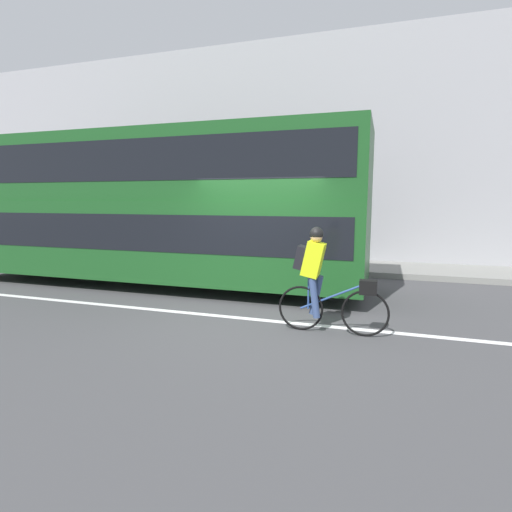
% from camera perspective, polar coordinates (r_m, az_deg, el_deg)
% --- Properties ---
extents(ground_plane, '(80.00, 80.00, 0.00)m').
position_cam_1_polar(ground_plane, '(7.30, -1.60, -8.54)').
color(ground_plane, '#424244').
extents(road_center_line, '(50.00, 0.14, 0.01)m').
position_cam_1_polar(road_center_line, '(7.16, -2.02, -8.85)').
color(road_center_line, silver).
rests_on(road_center_line, ground_plane).
extents(sidewalk_curb, '(60.00, 2.18, 0.16)m').
position_cam_1_polar(sidewalk_curb, '(12.42, 6.82, -1.27)').
color(sidewalk_curb, gray).
rests_on(sidewalk_curb, ground_plane).
extents(building_facade, '(60.00, 0.30, 7.21)m').
position_cam_1_polar(building_facade, '(13.56, 8.13, 14.44)').
color(building_facade, '#9E9EA3').
rests_on(building_facade, ground_plane).
extents(bus, '(9.99, 2.50, 3.60)m').
position_cam_1_polar(bus, '(10.03, -14.11, 7.34)').
color(bus, black).
rests_on(bus, ground_plane).
extents(cyclist_on_bike, '(1.72, 0.32, 1.67)m').
position_cam_1_polar(cyclist_on_bike, '(6.31, 9.35, -2.93)').
color(cyclist_on_bike, black).
rests_on(cyclist_on_bike, ground_plane).
extents(trash_bin, '(0.54, 0.54, 0.92)m').
position_cam_1_polar(trash_bin, '(13.87, -12.17, 1.84)').
color(trash_bin, '#515156').
rests_on(trash_bin, sidewalk_curb).
extents(street_sign_post, '(0.36, 0.09, 2.21)m').
position_cam_1_polar(street_sign_post, '(12.72, -2.35, 5.00)').
color(street_sign_post, '#59595B').
rests_on(street_sign_post, sidewalk_curb).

